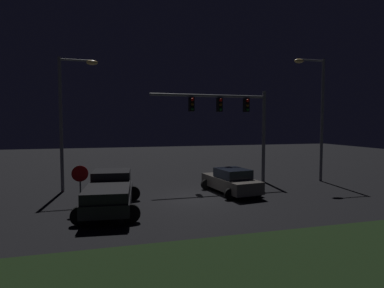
# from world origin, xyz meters

# --- Properties ---
(ground_plane) EXTENTS (80.00, 80.00, 0.00)m
(ground_plane) POSITION_xyz_m (0.00, 0.00, 0.00)
(ground_plane) COLOR black
(grass_median) EXTENTS (21.23, 6.69, 0.10)m
(grass_median) POSITION_xyz_m (0.00, -9.91, 0.05)
(grass_median) COLOR black
(grass_median) RESTS_ON ground_plane
(pickup_truck) EXTENTS (3.24, 5.58, 1.80)m
(pickup_truck) POSITION_xyz_m (-4.77, -1.58, 1.00)
(pickup_truck) COLOR black
(pickup_truck) RESTS_ON ground_plane
(car_sedan) EXTENTS (2.88, 4.61, 1.51)m
(car_sedan) POSITION_xyz_m (2.33, 0.40, 0.74)
(car_sedan) COLOR #514C47
(car_sedan) RESTS_ON ground_plane
(traffic_signal_gantry) EXTENTS (8.32, 0.56, 6.50)m
(traffic_signal_gantry) POSITION_xyz_m (3.61, 3.31, 4.90)
(traffic_signal_gantry) COLOR slate
(traffic_signal_gantry) RESTS_ON ground_plane
(street_lamp_left) EXTENTS (2.33, 0.44, 8.23)m
(street_lamp_left) POSITION_xyz_m (-7.11, 3.59, 5.15)
(street_lamp_left) COLOR slate
(street_lamp_left) RESTS_ON ground_plane
(street_lamp_right) EXTENTS (2.48, 0.44, 8.84)m
(street_lamp_right) POSITION_xyz_m (9.78, 2.43, 5.49)
(street_lamp_right) COLOR slate
(street_lamp_right) RESTS_ON ground_plane
(stop_sign) EXTENTS (0.76, 0.08, 2.23)m
(stop_sign) POSITION_xyz_m (-6.13, -1.55, 1.56)
(stop_sign) COLOR slate
(stop_sign) RESTS_ON ground_plane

